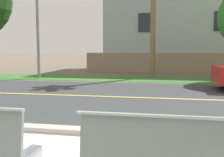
# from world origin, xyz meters

# --- Properties ---
(ground_plane) EXTENTS (140.00, 140.00, 0.00)m
(ground_plane) POSITION_xyz_m (0.00, 8.00, 0.00)
(ground_plane) COLOR #665B4C
(curb_edge) EXTENTS (44.00, 0.30, 0.11)m
(curb_edge) POSITION_xyz_m (0.00, 2.35, 0.06)
(curb_edge) COLOR #ADA89E
(curb_edge) RESTS_ON ground_plane
(street_asphalt) EXTENTS (52.00, 8.00, 0.01)m
(street_asphalt) POSITION_xyz_m (0.00, 6.50, 0.00)
(street_asphalt) COLOR #383A3D
(street_asphalt) RESTS_ON ground_plane
(road_centre_line) EXTENTS (48.00, 0.14, 0.01)m
(road_centre_line) POSITION_xyz_m (0.00, 6.50, 0.01)
(road_centre_line) COLOR #E0CC4C
(road_centre_line) RESTS_ON ground_plane
(far_verge_grass) EXTENTS (48.00, 2.80, 0.02)m
(far_verge_grass) POSITION_xyz_m (0.00, 12.22, 0.01)
(far_verge_grass) COLOR #38702D
(far_verge_grass) RESTS_ON ground_plane
(streetlamp) EXTENTS (0.24, 2.10, 7.34)m
(streetlamp) POSITION_xyz_m (-5.83, 12.02, 4.18)
(streetlamp) COLOR gray
(streetlamp) RESTS_ON ground_plane
(garden_wall) EXTENTS (13.00, 0.36, 1.40)m
(garden_wall) POSITION_xyz_m (2.17, 16.70, 0.70)
(garden_wall) COLOR gray
(garden_wall) RESTS_ON ground_plane
(house_across_street) EXTENTS (12.18, 6.91, 6.99)m
(house_across_street) POSITION_xyz_m (2.50, 19.90, 3.54)
(house_across_street) COLOR #A3ADB2
(house_across_street) RESTS_ON ground_plane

